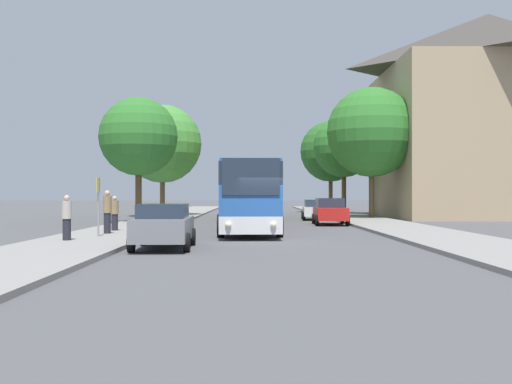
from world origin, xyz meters
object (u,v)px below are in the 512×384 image
Objects in this scene: tree_left_near at (139,137)px; tree_right_far at (372,132)px; parked_car_right_far at (317,209)px; tree_right_near at (344,147)px; bus_front at (249,196)px; parked_car_left_curb at (164,225)px; pedestrian_walking_back at (67,218)px; pedestrian_waiting_near at (107,212)px; tree_right_mid at (331,152)px; bus_stop_sign at (98,199)px; pedestrian_waiting_far at (115,213)px; bus_middle at (249,194)px; parked_car_right_near at (330,211)px; tree_left_far at (162,144)px.

tree_right_far is at bearing 20.95° from tree_left_near.
parked_car_right_far is 0.52× the size of tree_right_near.
parked_car_left_curb is at bearing -109.19° from bus_front.
tree_right_near is (14.99, 30.45, 5.05)m from pedestrian_walking_back.
tree_right_mid is at bearing 75.86° from pedestrian_waiting_near.
tree_left_near is (-0.25, 15.39, 4.46)m from pedestrian_walking_back.
tree_left_near is (-0.90, 13.36, 3.79)m from bus_stop_sign.
parked_car_left_curb is at bearing -108.99° from tree_right_near.
bus_stop_sign is at bearing 63.47° from parked_car_right_far.
tree_right_near is at bearing 100.81° from pedestrian_waiting_far.
parked_car_left_curb is 2.54× the size of pedestrian_walking_back.
tree_right_near is at bearing 70.29° from pedestrian_waiting_near.
pedestrian_walking_back is at bearing 64.54° from parked_car_right_far.
parked_car_right_far is at bearing 95.11° from pedestrian_waiting_far.
parked_car_left_curb is at bearing -24.70° from pedestrian_waiting_far.
bus_front is at bearing -89.55° from bus_middle.
tree_right_far reaches higher than pedestrian_waiting_near.
tree_right_far is at bearing -116.67° from parked_car_right_near.
tree_right_far is (15.22, 15.51, 5.42)m from pedestrian_waiting_far.
bus_front is at bearing 126.94° from pedestrian_walking_back.
tree_right_mid is at bearing 150.37° from pedestrian_walking_back.
bus_middle is 9.62m from tree_left_near.
pedestrian_walking_back is at bearing -90.00° from pedestrian_waiting_near.
pedestrian_walking_back is at bearing -135.71° from bus_front.
tree_left_near is at bearing -159.05° from tree_right_far.
tree_left_near reaches higher than bus_front.
parked_car_right_near is 24.27m from tree_right_mid.
bus_front is at bearing -51.06° from tree_left_near.
parked_car_right_far is 0.50× the size of tree_right_mid.
tree_right_mid is (-0.24, 7.02, 0.08)m from tree_right_near.
pedestrian_waiting_near is (-11.01, -10.20, 0.27)m from parked_car_right_near.
tree_right_near reaches higher than tree_left_near.
parked_car_left_curb is 0.49× the size of tree_right_near.
parked_car_left_curb is 24.20m from parked_car_right_far.
tree_right_mid is at bearing -95.99° from parked_car_right_near.
parked_car_right_far is 13.91m from tree_left_near.
parked_car_right_near is at bearing -97.67° from tree_right_mid.
parked_car_right_far is (7.70, 22.94, -0.04)m from parked_car_left_curb.
pedestrian_waiting_near is 36.87m from tree_right_mid.
bus_middle is at bearing 3.91° from parked_car_right_far.
tree_left_near reaches higher than parked_car_right_far.
tree_left_near is 0.86× the size of tree_left_far.
pedestrian_walking_back is at bearing -89.09° from tree_left_far.
tree_left_far is 0.95× the size of tree_right_far.
bus_middle is 1.47× the size of tree_left_near.
tree_right_near is at bearing -99.99° from parked_car_right_near.
bus_middle is at bearing -38.31° from tree_left_far.
bus_middle is at bearing 154.20° from pedestrian_walking_back.
tree_right_far is at bearing 58.06° from bus_front.
tree_right_mid is (3.16, 23.48, 5.29)m from parked_car_right_near.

